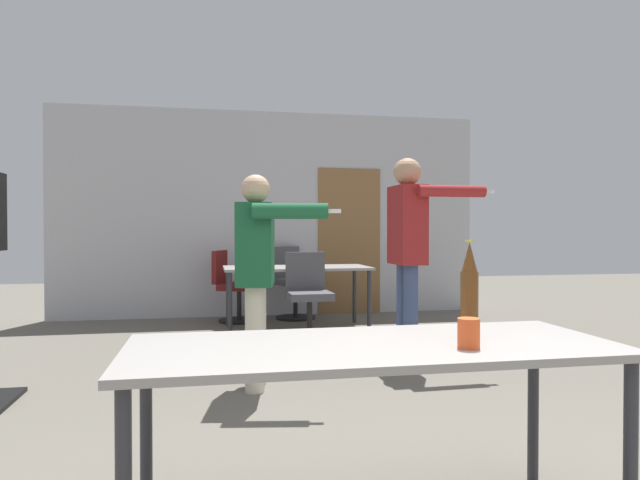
# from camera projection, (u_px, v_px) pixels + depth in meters

# --- Properties ---
(back_wall) EXTENTS (5.87, 0.12, 2.81)m
(back_wall) POSITION_uv_depth(u_px,v_px,m) (274.00, 215.00, 7.91)
(back_wall) COLOR #BCBCC1
(back_wall) RESTS_ON ground_plane
(conference_table_near) EXTENTS (1.86, 0.75, 0.74)m
(conference_table_near) POSITION_uv_depth(u_px,v_px,m) (373.00, 361.00, 2.18)
(conference_table_near) COLOR gray
(conference_table_near) RESTS_ON ground_plane
(conference_table_far) EXTENTS (1.71, 0.80, 0.74)m
(conference_table_far) POSITION_uv_depth(u_px,v_px,m) (297.00, 273.00, 6.76)
(conference_table_far) COLOR gray
(conference_table_far) RESTS_ON ground_plane
(person_center_tall) EXTENTS (0.73, 0.76, 1.59)m
(person_center_tall) POSITION_uv_depth(u_px,v_px,m) (258.00, 261.00, 4.22)
(person_center_tall) COLOR beige
(person_center_tall) RESTS_ON ground_plane
(person_right_polo) EXTENTS (0.81, 0.61, 1.81)m
(person_right_polo) POSITION_uv_depth(u_px,v_px,m) (409.00, 238.00, 5.01)
(person_right_polo) COLOR #3D4C75
(person_right_polo) RESTS_ON ground_plane
(office_chair_side_rolled) EXTENTS (0.63, 0.66, 0.95)m
(office_chair_side_rolled) POSITION_uv_depth(u_px,v_px,m) (292.00, 284.00, 7.63)
(office_chair_side_rolled) COLOR black
(office_chair_side_rolled) RESTS_ON ground_plane
(office_chair_near_pushed) EXTENTS (0.52, 0.55, 0.93)m
(office_chair_near_pushed) POSITION_uv_depth(u_px,v_px,m) (308.00, 298.00, 6.20)
(office_chair_near_pushed) COLOR black
(office_chair_near_pushed) RESTS_ON ground_plane
(office_chair_far_left) EXTENTS (0.65, 0.60, 0.91)m
(office_chair_far_left) POSITION_uv_depth(u_px,v_px,m) (233.00, 289.00, 7.33)
(office_chair_far_left) COLOR black
(office_chair_far_left) RESTS_ON ground_plane
(beer_bottle) EXTENTS (0.07, 0.07, 0.39)m
(beer_bottle) POSITION_uv_depth(u_px,v_px,m) (469.00, 292.00, 2.28)
(beer_bottle) COLOR #563314
(beer_bottle) RESTS_ON conference_table_near
(drink_cup) EXTENTS (0.08, 0.08, 0.11)m
(drink_cup) POSITION_uv_depth(u_px,v_px,m) (469.00, 333.00, 2.08)
(drink_cup) COLOR #E05123
(drink_cup) RESTS_ON conference_table_near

